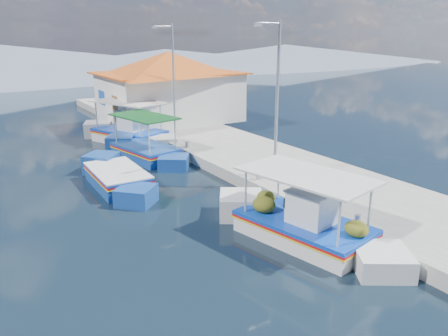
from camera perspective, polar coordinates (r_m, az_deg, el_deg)
ground at (r=14.04m, az=-3.27°, el=-8.28°), size 160.00×160.00×0.00m
quay at (r=21.69m, az=2.65°, el=1.69°), size 5.00×44.00×0.50m
bollards at (r=19.87m, az=-1.08°, el=1.46°), size 0.20×17.20×0.30m
main_caique at (r=13.57m, az=10.11°, el=-7.37°), size 3.00×6.97×2.34m
caique_green_canopy at (r=22.19m, az=-10.14°, el=2.09°), size 2.74×6.35×2.42m
caique_blue_hull at (r=18.45m, az=-13.72°, el=-1.44°), size 1.95×6.24×1.11m
caique_far at (r=25.83m, az=-12.19°, el=4.37°), size 4.01×6.89×2.61m
harbor_building at (r=29.06m, az=-7.13°, el=10.60°), size 10.49×10.49×4.40m
lamp_post_near at (r=17.01m, az=6.70°, el=9.70°), size 1.21×0.14×6.00m
lamp_post_far at (r=24.63m, az=-6.77°, el=11.97°), size 1.21×0.14×6.00m
mountain_ridge at (r=68.43m, az=-22.08°, el=12.59°), size 171.40×96.00×5.50m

